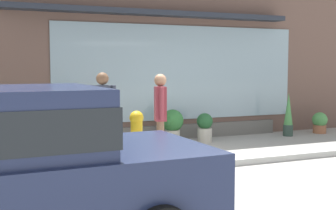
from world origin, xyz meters
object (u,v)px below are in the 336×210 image
object	(u,v)px
potted_plant_doorstep	(17,134)
potted_plant_window_right	(172,124)
potted_plant_trailing_edge	(320,122)
pedestrian_passerby	(160,112)
potted_plant_low_front	(205,127)
pedestrian_with_handbag	(102,111)
potted_plant_by_entrance	(288,115)
fire_hydrant	(137,135)

from	to	relation	value
potted_plant_doorstep	potted_plant_window_right	distance (m)	3.48
potted_plant_trailing_edge	potted_plant_window_right	size ratio (longest dim) A/B	0.70
pedestrian_passerby	potted_plant_doorstep	xyz separation A→B (m)	(-2.34, 2.17, -0.57)
potted_plant_doorstep	potted_plant_low_front	xyz separation A→B (m)	(4.27, -0.23, -0.05)
pedestrian_with_handbag	potted_plant_low_front	bearing A→B (deg)	-120.97
pedestrian_passerby	potted_plant_by_entrance	world-z (taller)	pedestrian_passerby
fire_hydrant	pedestrian_passerby	distance (m)	0.85
potted_plant_doorstep	potted_plant_low_front	bearing A→B (deg)	-3.06
potted_plant_window_right	potted_plant_low_front	bearing A→B (deg)	-7.61
potted_plant_window_right	pedestrian_passerby	bearing A→B (deg)	-118.98
fire_hydrant	potted_plant_doorstep	bearing A→B (deg)	144.25
potted_plant_doorstep	potted_plant_by_entrance	size ratio (longest dim) A/B	0.68
fire_hydrant	potted_plant_by_entrance	bearing A→B (deg)	15.86
fire_hydrant	potted_plant_low_front	size ratio (longest dim) A/B	1.37
potted_plant_doorstep	potted_plant_trailing_edge	xyz separation A→B (m)	(7.85, -0.15, -0.12)
potted_plant_low_front	potted_plant_window_right	bearing A→B (deg)	172.39
potted_plant_by_entrance	potted_plant_low_front	size ratio (longest dim) A/B	1.61
potted_plant_doorstep	potted_plant_by_entrance	xyz separation A→B (m)	(6.75, -0.19, 0.13)
pedestrian_passerby	potted_plant_trailing_edge	xyz separation A→B (m)	(5.51, 2.03, -0.69)
fire_hydrant	potted_plant_by_entrance	world-z (taller)	potted_plant_by_entrance
fire_hydrant	potted_plant_window_right	size ratio (longest dim) A/B	1.19
potted_plant_doorstep	potted_plant_by_entrance	bearing A→B (deg)	-1.64
pedestrian_with_handbag	potted_plant_window_right	size ratio (longest dim) A/B	2.11
potted_plant_by_entrance	potted_plant_window_right	size ratio (longest dim) A/B	1.39
pedestrian_with_handbag	potted_plant_window_right	bearing A→B (deg)	-110.99
potted_plant_trailing_edge	potted_plant_window_right	world-z (taller)	potted_plant_window_right
potted_plant_doorstep	pedestrian_passerby	bearing A→B (deg)	-42.92
potted_plant_doorstep	pedestrian_with_handbag	bearing A→B (deg)	-51.41
pedestrian_with_handbag	potted_plant_trailing_edge	size ratio (longest dim) A/B	2.99
fire_hydrant	potted_plant_trailing_edge	world-z (taller)	fire_hydrant
potted_plant_by_entrance	potted_plant_window_right	bearing A→B (deg)	178.74
potted_plant_low_front	pedestrian_with_handbag	bearing A→B (deg)	-153.03
fire_hydrant	potted_plant_by_entrance	size ratio (longest dim) A/B	0.85
potted_plant_trailing_edge	pedestrian_with_handbag	bearing A→B (deg)	-166.45
potted_plant_by_entrance	potted_plant_trailing_edge	bearing A→B (deg)	2.49
potted_plant_doorstep	potted_plant_low_front	size ratio (longest dim) A/B	1.09
fire_hydrant	potted_plant_low_front	distance (m)	2.52
pedestrian_with_handbag	potted_plant_trailing_edge	world-z (taller)	pedestrian_with_handbag
pedestrian_with_handbag	potted_plant_by_entrance	bearing A→B (deg)	-132.25
potted_plant_low_front	potted_plant_trailing_edge	bearing A→B (deg)	1.31
potted_plant_trailing_edge	potted_plant_window_right	bearing A→B (deg)	179.67
fire_hydrant	potted_plant_by_entrance	distance (m)	4.83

